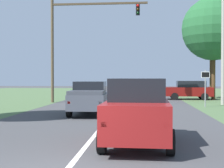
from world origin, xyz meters
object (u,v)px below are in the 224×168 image
Objects in this scene: red_suv_near at (138,110)px; oak_tree_right at (214,29)px; extra_tree_1 at (212,27)px; keep_moving_sign at (205,83)px; crossing_suv_far at (189,90)px; traffic_light at (75,33)px; pickup_truck_lead at (91,97)px; utility_pole_right at (223,37)px.

oak_tree_right is at bearing 71.75° from red_suv_near.
extra_tree_1 is (0.56, 3.56, 0.77)m from oak_tree_right.
oak_tree_right reaches higher than red_suv_near.
keep_moving_sign is 0.26× the size of extra_tree_1.
extra_tree_1 is at bearing 76.04° from keep_moving_sign.
crossing_suv_far is (-2.24, 0.15, -5.76)m from oak_tree_right.
extra_tree_1 reaches higher than oak_tree_right.
traffic_light is at bearing 162.38° from keep_moving_sign.
crossing_suv_far is (0.02, 7.95, -0.76)m from keep_moving_sign.
crossing_suv_far is at bearing 25.30° from traffic_light.
extra_tree_1 reaches higher than traffic_light.
utility_pole_right is at bearing 38.08° from pickup_truck_lead.
oak_tree_right reaches higher than traffic_light.
utility_pole_right is (6.38, 15.25, 4.16)m from red_suv_near.
red_suv_near is 14.02m from keep_moving_sign.
red_suv_near is 17.89m from traffic_light.
oak_tree_right is 0.93× the size of utility_pole_right.
traffic_light is 15.33m from extra_tree_1.
oak_tree_right is 5.96m from utility_pole_right.
extra_tree_1 reaches higher than crossing_suv_far.
red_suv_near is 0.85× the size of pickup_truck_lead.
pickup_truck_lead is at bearing 108.99° from red_suv_near.
traffic_light is 0.91× the size of oak_tree_right.
extra_tree_1 is (10.27, 16.49, 6.50)m from pickup_truck_lead.
traffic_light is (-2.60, 8.33, 4.84)m from pickup_truck_lead.
red_suv_near is 17.04m from utility_pole_right.
red_suv_near is 0.44× the size of extra_tree_1.
pickup_truck_lead is (-2.78, 8.07, -0.12)m from red_suv_near.
keep_moving_sign is 7.99m from crossing_suv_far.
pickup_truck_lead is at bearing -121.90° from extra_tree_1.
extra_tree_1 is at bearing 50.57° from crossing_suv_far.
pickup_truck_lead is 0.60× the size of traffic_light.
extra_tree_1 is (1.11, 9.32, 2.23)m from utility_pole_right.
crossing_suv_far is at bearing 60.30° from pickup_truck_lead.
oak_tree_right is (2.26, 7.80, 5.00)m from keep_moving_sign.
traffic_light is at bearing 174.40° from utility_pole_right.
keep_moving_sign is at bearing -17.62° from traffic_light.
red_suv_near is 1.02× the size of crossing_suv_far.
oak_tree_right is at bearing 53.12° from pickup_truck_lead.
oak_tree_right is at bearing 20.52° from traffic_light.
traffic_light is 3.33× the size of keep_moving_sign.
keep_moving_sign is 0.60× the size of crossing_suv_far.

